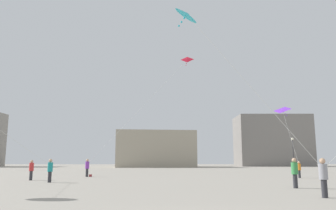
{
  "coord_description": "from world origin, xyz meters",
  "views": [
    {
      "loc": [
        -1.24,
        -8.16,
        1.67
      ],
      "look_at": [
        0.0,
        20.51,
        6.49
      ],
      "focal_mm": 35.47,
      "sensor_mm": 36.0,
      "label": 1
    }
  ],
  "objects_px": {
    "person_in_grey": "(323,176)",
    "kite_violet_delta": "(282,110)",
    "person_in_purple": "(87,167)",
    "person_in_orange": "(299,169)",
    "person_in_red": "(31,169)",
    "building_centre_hall": "(154,150)",
    "building_right_hall": "(272,141)",
    "kite_crimson_delta": "(184,63)",
    "person_in_green": "(295,172)",
    "person_in_teal": "(50,169)",
    "lamppost_west": "(293,149)",
    "handbag_beside_flyer": "(90,176)",
    "kite_cyan_diamond": "(187,15)"
  },
  "relations": [
    {
      "from": "kite_cyan_diamond",
      "to": "person_in_teal",
      "type": "bearing_deg",
      "value": 133.94
    },
    {
      "from": "person_in_orange",
      "to": "kite_violet_delta",
      "type": "xyz_separation_m",
      "value": [
        -0.11,
        3.03,
        6.23
      ]
    },
    {
      "from": "person_in_purple",
      "to": "person_in_grey",
      "type": "height_order",
      "value": "person_in_purple"
    },
    {
      "from": "person_in_red",
      "to": "kite_crimson_delta",
      "type": "relative_size",
      "value": 0.13
    },
    {
      "from": "person_in_purple",
      "to": "kite_violet_delta",
      "type": "height_order",
      "value": "kite_violet_delta"
    },
    {
      "from": "person_in_purple",
      "to": "person_in_teal",
      "type": "bearing_deg",
      "value": 171.79
    },
    {
      "from": "building_centre_hall",
      "to": "lamppost_west",
      "type": "bearing_deg",
      "value": -64.25
    },
    {
      "from": "lamppost_west",
      "to": "kite_violet_delta",
      "type": "bearing_deg",
      "value": -116.46
    },
    {
      "from": "kite_violet_delta",
      "to": "building_right_hall",
      "type": "xyz_separation_m",
      "value": [
        22.15,
        65.17,
        0.47
      ]
    },
    {
      "from": "person_in_purple",
      "to": "lamppost_west",
      "type": "bearing_deg",
      "value": -67.19
    },
    {
      "from": "person_in_green",
      "to": "kite_crimson_delta",
      "type": "height_order",
      "value": "kite_crimson_delta"
    },
    {
      "from": "person_in_red",
      "to": "building_centre_hall",
      "type": "height_order",
      "value": "building_centre_hall"
    },
    {
      "from": "person_in_purple",
      "to": "person_in_teal",
      "type": "height_order",
      "value": "person_in_purple"
    },
    {
      "from": "person_in_grey",
      "to": "building_centre_hall",
      "type": "distance_m",
      "value": 74.89
    },
    {
      "from": "person_in_orange",
      "to": "kite_crimson_delta",
      "type": "relative_size",
      "value": 0.12
    },
    {
      "from": "kite_violet_delta",
      "to": "building_right_hall",
      "type": "bearing_deg",
      "value": 71.23
    },
    {
      "from": "person_in_teal",
      "to": "kite_violet_delta",
      "type": "height_order",
      "value": "kite_violet_delta"
    },
    {
      "from": "person_in_orange",
      "to": "kite_cyan_diamond",
      "type": "height_order",
      "value": "kite_cyan_diamond"
    },
    {
      "from": "person_in_grey",
      "to": "building_centre_hall",
      "type": "bearing_deg",
      "value": 130.17
    },
    {
      "from": "building_centre_hall",
      "to": "person_in_green",
      "type": "bearing_deg",
      "value": -83.02
    },
    {
      "from": "person_in_orange",
      "to": "kite_cyan_diamond",
      "type": "relative_size",
      "value": 0.19
    },
    {
      "from": "building_centre_hall",
      "to": "handbag_beside_flyer",
      "type": "xyz_separation_m",
      "value": [
        -6.82,
        -53.9,
        -4.45
      ]
    },
    {
      "from": "person_in_purple",
      "to": "person_in_green",
      "type": "xyz_separation_m",
      "value": [
        15.63,
        -15.14,
        -0.01
      ]
    },
    {
      "from": "kite_cyan_diamond",
      "to": "handbag_beside_flyer",
      "type": "xyz_separation_m",
      "value": [
        -8.3,
        19.28,
        -9.13
      ]
    },
    {
      "from": "person_in_grey",
      "to": "handbag_beside_flyer",
      "type": "height_order",
      "value": "person_in_grey"
    },
    {
      "from": "person_in_purple",
      "to": "person_in_teal",
      "type": "distance_m",
      "value": 9.15
    },
    {
      "from": "person_in_green",
      "to": "person_in_orange",
      "type": "bearing_deg",
      "value": -49.04
    },
    {
      "from": "person_in_green",
      "to": "person_in_red",
      "type": "distance_m",
      "value": 21.19
    },
    {
      "from": "building_right_hall",
      "to": "lamppost_west",
      "type": "bearing_deg",
      "value": -106.81
    },
    {
      "from": "person_in_grey",
      "to": "handbag_beside_flyer",
      "type": "bearing_deg",
      "value": 159.35
    },
    {
      "from": "kite_violet_delta",
      "to": "person_in_orange",
      "type": "bearing_deg",
      "value": -87.88
    },
    {
      "from": "person_in_teal",
      "to": "handbag_beside_flyer",
      "type": "xyz_separation_m",
      "value": [
        1.42,
        9.19,
        -0.87
      ]
    },
    {
      "from": "kite_crimson_delta",
      "to": "building_centre_hall",
      "type": "xyz_separation_m",
      "value": [
        -3.46,
        50.36,
        -8.98
      ]
    },
    {
      "from": "kite_violet_delta",
      "to": "handbag_beside_flyer",
      "type": "height_order",
      "value": "kite_violet_delta"
    },
    {
      "from": "person_in_teal",
      "to": "building_right_hall",
      "type": "xyz_separation_m",
      "value": [
        44.24,
        74.01,
        6.6
      ]
    },
    {
      "from": "handbag_beside_flyer",
      "to": "person_in_orange",
      "type": "bearing_deg",
      "value": -9.24
    },
    {
      "from": "person_in_purple",
      "to": "handbag_beside_flyer",
      "type": "relative_size",
      "value": 5.75
    },
    {
      "from": "person_in_grey",
      "to": "kite_violet_delta",
      "type": "xyz_separation_m",
      "value": [
        6.31,
        20.18,
        6.14
      ]
    },
    {
      "from": "person_in_purple",
      "to": "person_in_grey",
      "type": "relative_size",
      "value": 1.03
    },
    {
      "from": "person_in_orange",
      "to": "person_in_red",
      "type": "height_order",
      "value": "person_in_red"
    },
    {
      "from": "person_in_purple",
      "to": "building_centre_hall",
      "type": "relative_size",
      "value": 0.09
    },
    {
      "from": "person_in_teal",
      "to": "person_in_green",
      "type": "bearing_deg",
      "value": 147.27
    },
    {
      "from": "kite_crimson_delta",
      "to": "kite_violet_delta",
      "type": "relative_size",
      "value": 2.11
    },
    {
      "from": "person_in_grey",
      "to": "person_in_orange",
      "type": "xyz_separation_m",
      "value": [
        6.42,
        17.14,
        -0.09
      ]
    },
    {
      "from": "kite_crimson_delta",
      "to": "person_in_green",
      "type": "bearing_deg",
      "value": -75.07
    },
    {
      "from": "person_in_purple",
      "to": "person_in_red",
      "type": "height_order",
      "value": "person_in_purple"
    },
    {
      "from": "person_in_grey",
      "to": "kite_cyan_diamond",
      "type": "distance_m",
      "value": 10.33
    },
    {
      "from": "person_in_red",
      "to": "kite_cyan_diamond",
      "type": "xyz_separation_m",
      "value": [
        12.2,
        -13.04,
        8.31
      ]
    },
    {
      "from": "person_in_teal",
      "to": "person_in_green",
      "type": "distance_m",
      "value": 17.77
    },
    {
      "from": "kite_crimson_delta",
      "to": "lamppost_west",
      "type": "relative_size",
      "value": 2.62
    }
  ]
}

